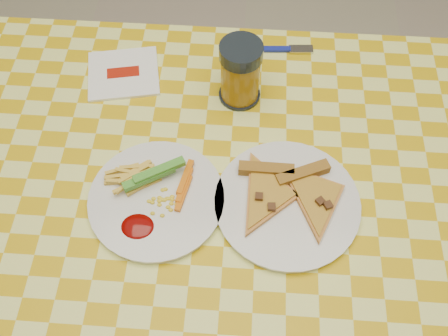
{
  "coord_description": "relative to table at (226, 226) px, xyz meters",
  "views": [
    {
      "loc": [
        0.02,
        -0.39,
        1.52
      ],
      "look_at": [
        -0.01,
        0.07,
        0.78
      ],
      "focal_mm": 40.0,
      "sensor_mm": 36.0,
      "label": 1
    }
  ],
  "objects": [
    {
      "name": "fork",
      "position": [
        0.08,
        0.38,
        0.08
      ],
      "size": [
        0.16,
        0.03,
        0.01
      ],
      "rotation": [
        0.0,
        0.0,
        0.06
      ],
      "color": "navy",
      "rests_on": "table"
    },
    {
      "name": "pizza_slices",
      "position": [
        0.1,
        0.03,
        0.09
      ],
      "size": [
        0.23,
        0.22,
        0.02
      ],
      "color": "#D68141",
      "rests_on": "plate_right"
    },
    {
      "name": "napkin",
      "position": [
        -0.23,
        0.29,
        0.08
      ],
      "size": [
        0.16,
        0.15,
        0.01
      ],
      "rotation": [
        0.0,
        0.0,
        0.2
      ],
      "color": "white",
      "rests_on": "table"
    },
    {
      "name": "drink_glass",
      "position": [
        0.01,
        0.25,
        0.14
      ],
      "size": [
        0.08,
        0.08,
        0.13
      ],
      "color": "black",
      "rests_on": "table"
    },
    {
      "name": "fries_veggies",
      "position": [
        -0.13,
        0.02,
        0.1
      ],
      "size": [
        0.17,
        0.15,
        0.04
      ],
      "color": "#EBD04A",
      "rests_on": "plate_left"
    },
    {
      "name": "plate_left",
      "position": [
        -0.12,
        0.01,
        0.08
      ],
      "size": [
        0.3,
        0.3,
        0.01
      ],
      "primitive_type": "cylinder",
      "rotation": [
        0.0,
        0.0,
        0.43
      ],
      "color": "white",
      "rests_on": "table"
    },
    {
      "name": "plate_right",
      "position": [
        0.1,
        0.01,
        0.08
      ],
      "size": [
        0.31,
        0.31,
        0.01
      ],
      "primitive_type": "cylinder",
      "rotation": [
        0.0,
        0.0,
        0.33
      ],
      "color": "white",
      "rests_on": "table"
    },
    {
      "name": "table",
      "position": [
        0.0,
        0.0,
        0.0
      ],
      "size": [
        1.28,
        0.88,
        0.76
      ],
      "color": "silver",
      "rests_on": "ground"
    },
    {
      "name": "ground",
      "position": [
        0.0,
        0.0,
        -0.68
      ],
      "size": [
        8.0,
        8.0,
        0.0
      ],
      "primitive_type": "plane",
      "color": "beige",
      "rests_on": "ground"
    }
  ]
}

